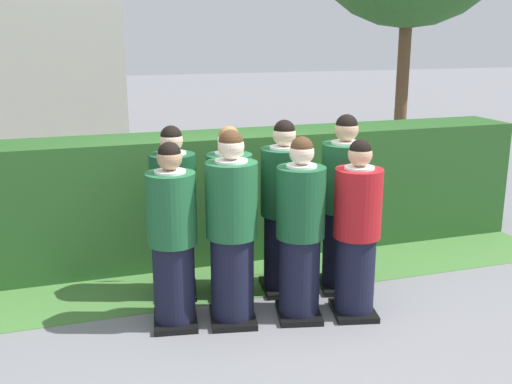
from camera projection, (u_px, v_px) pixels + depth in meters
The scene contains 11 objects.
ground_plane at pixel (266, 318), 5.22m from camera, with size 60.00×60.00×0.00m, color slate.
student_front_row_0 at pixel (173, 241), 4.95m from camera, with size 0.42×0.49×1.55m.
student_front_row_1 at pixel (232, 233), 5.00m from camera, with size 0.46×0.53×1.64m.
student_front_row_2 at pixel (300, 234), 5.08m from camera, with size 0.45×0.52×1.57m.
student_in_red_blazer at pixel (357, 234), 5.13m from camera, with size 0.44×0.51×1.54m.
student_rear_row_0 at pixel (174, 216), 5.53m from camera, with size 0.44×0.54×1.59m.
student_rear_row_1 at pixel (230, 216), 5.54m from camera, with size 0.46×0.54×1.58m.
student_rear_row_2 at pixel (283, 212), 5.62m from camera, with size 0.43×0.51×1.63m.
student_rear_row_3 at pixel (344, 208), 5.66m from camera, with size 0.49×0.57×1.67m.
hedge at pixel (217, 195), 6.57m from camera, with size 7.00×0.70×1.34m.
lawn_strip at pixel (238, 280), 6.01m from camera, with size 7.00×0.90×0.01m, color #477A38.
Camera 1 is at (-1.56, -4.51, 2.39)m, focal length 42.73 mm.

